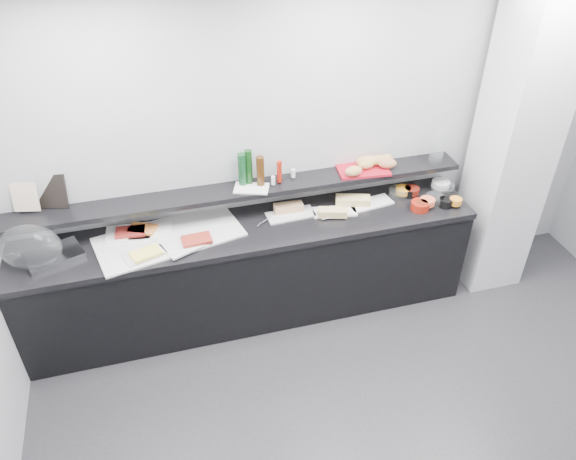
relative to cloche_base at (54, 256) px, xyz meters
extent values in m
cube|color=#A9ABB0|center=(2.13, 0.30, 0.43)|extent=(5.00, 0.02, 2.70)
plane|color=white|center=(2.13, -1.70, 1.78)|extent=(5.00, 5.00, 0.00)
cube|color=silver|center=(3.63, -0.05, 0.43)|extent=(0.50, 0.50, 2.70)
cube|color=black|center=(1.43, 0.00, -0.50)|extent=(3.60, 0.60, 0.85)
cube|color=black|center=(1.43, 0.00, -0.05)|extent=(3.62, 0.62, 0.05)
cube|color=black|center=(1.43, 0.17, 0.21)|extent=(3.60, 0.25, 0.04)
cube|color=silver|center=(0.00, 0.00, 0.00)|extent=(0.45, 0.37, 0.04)
ellipsoid|color=white|center=(-0.13, 0.00, 0.11)|extent=(0.51, 0.40, 0.34)
cube|color=silver|center=(0.82, 0.02, -0.01)|extent=(1.16, 0.73, 0.01)
cube|color=white|center=(0.53, 0.14, 0.00)|extent=(0.35, 0.24, 0.01)
cube|color=maroon|center=(0.55, 0.12, 0.02)|extent=(0.23, 0.16, 0.02)
cube|color=white|center=(0.69, 0.11, 0.00)|extent=(0.34, 0.25, 0.01)
cube|color=orange|center=(0.64, 0.13, 0.02)|extent=(0.24, 0.20, 0.02)
cube|color=silver|center=(0.63, -0.15, 0.00)|extent=(0.33, 0.27, 0.01)
cube|color=#FFEF63|center=(0.64, -0.18, 0.02)|extent=(0.24, 0.19, 0.02)
cube|color=silver|center=(0.94, -0.12, 0.00)|extent=(0.39, 0.33, 0.01)
cube|color=maroon|center=(1.02, -0.11, 0.02)|extent=(0.22, 0.15, 0.02)
cube|color=silver|center=(1.79, 0.06, -0.01)|extent=(0.39, 0.18, 0.01)
cube|color=tan|center=(1.79, 0.11, 0.02)|extent=(0.24, 0.10, 0.06)
cylinder|color=#BABCC2|center=(1.56, 0.01, 0.00)|extent=(0.13, 0.10, 0.01)
cube|color=white|center=(2.14, 0.01, -0.01)|extent=(0.37, 0.20, 0.01)
cube|color=#DDB774|center=(2.10, -0.05, 0.02)|extent=(0.24, 0.15, 0.06)
cylinder|color=silver|center=(2.08, -0.08, 0.00)|extent=(0.16, 0.01, 0.01)
cube|color=white|center=(2.47, 0.05, -0.01)|extent=(0.39, 0.21, 0.01)
cube|color=#DAC372|center=(2.32, 0.08, 0.02)|extent=(0.30, 0.19, 0.06)
cylinder|color=silver|center=(2.26, 0.03, 0.00)|extent=(0.14, 0.10, 0.01)
cylinder|color=white|center=(2.73, 0.10, 0.02)|extent=(0.20, 0.20, 0.07)
cylinder|color=orange|center=(2.78, 0.10, 0.03)|extent=(0.16, 0.16, 0.05)
cylinder|color=black|center=(2.84, 0.10, 0.02)|extent=(0.16, 0.16, 0.07)
cylinder|color=#61160D|center=(2.85, 0.08, 0.03)|extent=(0.16, 0.16, 0.05)
cylinder|color=white|center=(3.13, 0.08, 0.02)|extent=(0.20, 0.20, 0.07)
cylinder|color=white|center=(3.13, 0.11, 0.03)|extent=(0.19, 0.19, 0.05)
cylinder|color=maroon|center=(2.82, -0.13, 0.02)|extent=(0.15, 0.15, 0.07)
cylinder|color=#5D1D0D|center=(2.84, -0.13, 0.03)|extent=(0.12, 0.12, 0.05)
cylinder|color=white|center=(2.98, -0.08, 0.02)|extent=(0.18, 0.18, 0.07)
cylinder|color=#F9673C|center=(2.90, -0.11, 0.03)|extent=(0.12, 0.12, 0.05)
cylinder|color=black|center=(3.05, -0.14, 0.02)|extent=(0.12, 0.12, 0.07)
cylinder|color=orange|center=(3.12, -0.16, 0.03)|extent=(0.13, 0.13, 0.05)
cube|color=black|center=(0.04, 0.30, 0.36)|extent=(0.25, 0.14, 0.26)
cube|color=beige|center=(-0.13, 0.26, 0.36)|extent=(0.19, 0.09, 0.22)
cube|color=white|center=(1.50, 0.14, 0.24)|extent=(0.30, 0.24, 0.01)
cylinder|color=#103C1C|center=(1.45, 0.22, 0.37)|extent=(0.06, 0.06, 0.26)
cylinder|color=#3B210A|center=(1.58, 0.17, 0.36)|extent=(0.07, 0.07, 0.24)
cylinder|color=#0F3710|center=(1.50, 0.22, 0.38)|extent=(0.06, 0.06, 0.28)
cylinder|color=#9E180B|center=(1.73, 0.17, 0.33)|extent=(0.05, 0.05, 0.18)
cylinder|color=silver|center=(1.67, 0.15, 0.28)|extent=(0.04, 0.04, 0.07)
cylinder|color=white|center=(1.85, 0.21, 0.28)|extent=(0.05, 0.05, 0.07)
cube|color=#B41325|center=(2.43, 0.20, 0.24)|extent=(0.44, 0.33, 0.02)
ellipsoid|color=tan|center=(2.49, 0.22, 0.29)|extent=(0.15, 0.10, 0.08)
ellipsoid|color=#C2844A|center=(2.45, 0.22, 0.29)|extent=(0.13, 0.09, 0.08)
ellipsoid|color=#B08543|center=(2.57, 0.21, 0.29)|extent=(0.16, 0.13, 0.08)
ellipsoid|color=#BD8148|center=(2.32, 0.09, 0.29)|extent=(0.15, 0.10, 0.08)
ellipsoid|color=#AB6B41|center=(2.62, 0.14, 0.29)|extent=(0.18, 0.14, 0.08)
ellipsoid|color=#B38B44|center=(2.46, 0.17, 0.29)|extent=(0.15, 0.11, 0.08)
ellipsoid|color=#B48845|center=(2.64, 0.21, 0.29)|extent=(0.15, 0.11, 0.08)
cylinder|color=white|center=(3.06, 0.14, 0.38)|extent=(0.11, 0.11, 0.30)
camera|label=1|loc=(0.80, -3.48, 2.54)|focal=35.00mm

